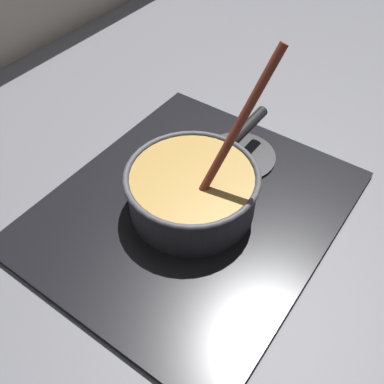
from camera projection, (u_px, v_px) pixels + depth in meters
name	position (u px, v px, depth m)	size (l,w,h in m)	color
ground	(218.00, 257.00, 0.77)	(2.40, 1.60, 0.04)	#4C4C51
hob_plate	(192.00, 209.00, 0.81)	(0.56, 0.48, 0.01)	black
burner_ring	(192.00, 206.00, 0.80)	(0.20, 0.20, 0.01)	#592D0C
spare_burner	(239.00, 156.00, 0.90)	(0.15, 0.15, 0.01)	#262628
cooking_pan	(193.00, 189.00, 0.77)	(0.37, 0.24, 0.31)	#38383D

